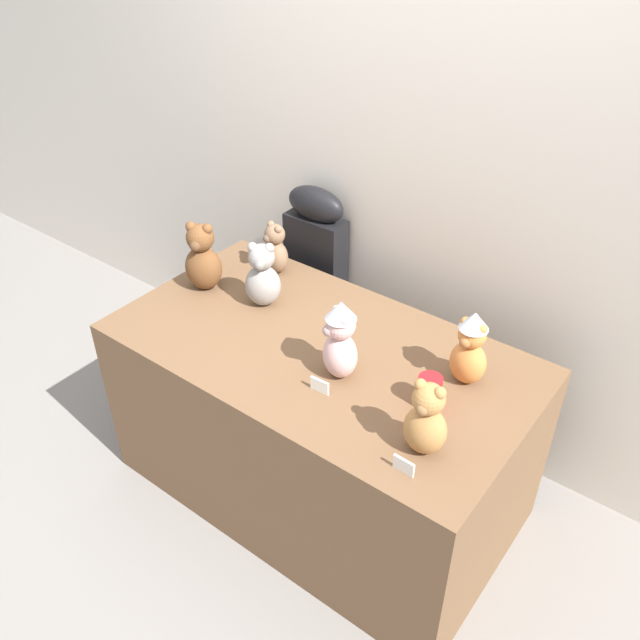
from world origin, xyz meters
TOP-DOWN VIEW (x-y plane):
  - ground_plane at (0.00, 0.00)m, footprint 10.00×10.00m
  - wall_back at (0.00, 0.92)m, footprint 7.00×0.08m
  - display_table at (0.00, 0.25)m, footprint 1.55×0.85m
  - instrument_case at (-0.44, 0.80)m, footprint 0.28×0.12m
  - teddy_bear_blush at (0.14, 0.17)m, footprint 0.18×0.17m
  - teddy_bear_chestnut at (-0.61, 0.28)m, footprint 0.19×0.18m
  - teddy_bear_ginger at (0.50, 0.40)m, footprint 0.14×0.12m
  - teddy_bear_mocha at (-0.47, 0.56)m, footprint 0.14×0.13m
  - teddy_bear_caramel at (0.55, 0.04)m, footprint 0.14×0.12m
  - teddy_bear_ash at (-0.35, 0.34)m, footprint 0.18×0.17m
  - party_cup_red at (0.46, 0.22)m, footprint 0.08×0.08m
  - name_card_front_left at (0.55, -0.07)m, footprint 0.07×0.01m
  - name_card_front_middle at (0.15, 0.06)m, footprint 0.07×0.01m

SIDE VIEW (x-z plane):
  - ground_plane at x=0.00m, z-range 0.00..0.00m
  - display_table at x=0.00m, z-range 0.00..0.75m
  - instrument_case at x=-0.44m, z-range 0.00..1.06m
  - name_card_front_left at x=0.55m, z-range 0.75..0.80m
  - name_card_front_middle at x=0.15m, z-range 0.75..0.80m
  - party_cup_red at x=0.46m, z-range 0.75..0.86m
  - teddy_bear_mocha at x=-0.47m, z-range 0.75..0.97m
  - teddy_bear_caramel at x=0.55m, z-range 0.74..1.00m
  - teddy_bear_ash at x=-0.35m, z-range 0.74..1.02m
  - teddy_bear_ginger at x=0.50m, z-range 0.75..1.03m
  - teddy_bear_chestnut at x=-0.61m, z-range 0.74..1.04m
  - teddy_bear_blush at x=0.14m, z-range 0.75..1.05m
  - wall_back at x=0.00m, z-range 0.00..2.60m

